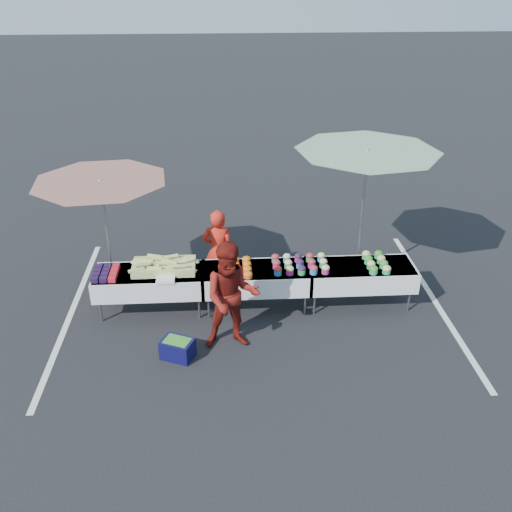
{
  "coord_description": "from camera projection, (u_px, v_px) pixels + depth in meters",
  "views": [
    {
      "loc": [
        -0.52,
        -8.43,
        5.46
      ],
      "look_at": [
        0.0,
        0.0,
        1.0
      ],
      "focal_mm": 40.0,
      "sensor_mm": 36.0,
      "label": 1
    }
  ],
  "objects": [
    {
      "name": "table_right",
      "position": [
        360.0,
        274.0,
        9.84
      ],
      "size": [
        1.86,
        0.81,
        0.75
      ],
      "color": "white",
      "rests_on": "ground"
    },
    {
      "name": "stripe_left",
      "position": [
        71.0,
        312.0,
        9.84
      ],
      "size": [
        0.1,
        5.0,
        0.0
      ],
      "primitive_type": "cube",
      "color": "silver",
      "rests_on": "ground"
    },
    {
      "name": "bean_baskets",
      "position": [
        376.0,
        262.0,
        9.74
      ],
      "size": [
        0.36,
        0.68,
        0.15
      ],
      "color": "#25954C",
      "rests_on": "table_right"
    },
    {
      "name": "customer",
      "position": [
        232.0,
        297.0,
        8.62
      ],
      "size": [
        0.89,
        0.7,
        1.78
      ],
      "primitive_type": "imported",
      "rotation": [
        0.0,
        0.0,
        0.03
      ],
      "color": "maroon",
      "rests_on": "ground"
    },
    {
      "name": "umbrella_left",
      "position": [
        101.0,
        191.0,
        9.27
      ],
      "size": [
        2.76,
        2.76,
        2.27
      ],
      "rotation": [
        0.0,
        0.0,
        -0.29
      ],
      "color": "black",
      "rests_on": "ground"
    },
    {
      "name": "corn_pile",
      "position": [
        164.0,
        266.0,
        9.58
      ],
      "size": [
        1.16,
        0.57,
        0.26
      ],
      "color": "#B7D36C",
      "rests_on": "table_left"
    },
    {
      "name": "table_left",
      "position": [
        150.0,
        281.0,
        9.65
      ],
      "size": [
        1.86,
        0.81,
        0.75
      ],
      "color": "white",
      "rests_on": "ground"
    },
    {
      "name": "plastic_bags",
      "position": [
        166.0,
        279.0,
        9.31
      ],
      "size": [
        0.3,
        0.25,
        0.05
      ],
      "primitive_type": "cube",
      "color": "white",
      "rests_on": "table_left"
    },
    {
      "name": "stripe_right",
      "position": [
        434.0,
        300.0,
        10.19
      ],
      "size": [
        0.1,
        5.0,
        0.0
      ],
      "primitive_type": "cube",
      "color": "silver",
      "rests_on": "ground"
    },
    {
      "name": "vendor",
      "position": [
        218.0,
        251.0,
        10.17
      ],
      "size": [
        0.62,
        0.45,
        1.58
      ],
      "primitive_type": "imported",
      "rotation": [
        0.0,
        0.0,
        3.01
      ],
      "color": "red",
      "rests_on": "ground"
    },
    {
      "name": "berry_punnets",
      "position": [
        106.0,
        273.0,
        9.46
      ],
      "size": [
        0.4,
        0.54,
        0.08
      ],
      "color": "black",
      "rests_on": "table_left"
    },
    {
      "name": "potato_cups",
      "position": [
        300.0,
        264.0,
        9.67
      ],
      "size": [
        0.94,
        0.58,
        0.16
      ],
      "color": "#2772B7",
      "rests_on": "table_right"
    },
    {
      "name": "storage_bin",
      "position": [
        178.0,
        348.0,
        8.68
      ],
      "size": [
        0.57,
        0.5,
        0.31
      ],
      "rotation": [
        0.0,
        0.0,
        -0.41
      ],
      "color": "#0C0B3B",
      "rests_on": "ground"
    },
    {
      "name": "table_center",
      "position": [
        256.0,
        278.0,
        9.75
      ],
      "size": [
        1.86,
        0.81,
        0.75
      ],
      "color": "white",
      "rests_on": "ground"
    },
    {
      "name": "umbrella_right",
      "position": [
        367.0,
        162.0,
        9.74
      ],
      "size": [
        2.98,
        2.98,
        2.57
      ],
      "rotation": [
        0.0,
        0.0,
        -0.21
      ],
      "color": "black",
      "rests_on": "ground"
    },
    {
      "name": "carrot_bowls",
      "position": [
        235.0,
        267.0,
        9.62
      ],
      "size": [
        0.55,
        0.69,
        0.11
      ],
      "color": "#CE5116",
      "rests_on": "table_center"
    },
    {
      "name": "ground",
      "position": [
        256.0,
        306.0,
        10.02
      ],
      "size": [
        80.0,
        80.0,
        0.0
      ],
      "primitive_type": "plane",
      "color": "black"
    }
  ]
}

